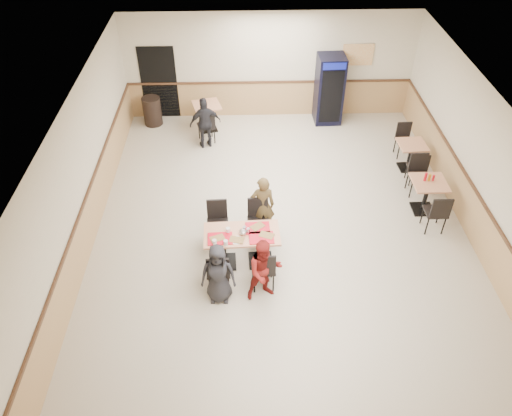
{
  "coord_description": "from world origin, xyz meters",
  "views": [
    {
      "loc": [
        -0.79,
        -8.06,
        7.3
      ],
      "look_at": [
        -0.55,
        -0.5,
        0.99
      ],
      "focal_mm": 35.0,
      "sensor_mm": 36.0,
      "label": 1
    }
  ],
  "objects_px": {
    "lone_diner": "(205,123)",
    "side_table_far": "(411,152)",
    "pepsi_cooler": "(329,90)",
    "trash_bin": "(152,111)",
    "diner_woman_left": "(218,274)",
    "diner_man_opposite": "(262,206)",
    "diner_woman_right": "(265,270)",
    "main_table": "(242,243)",
    "side_table_near": "(427,191)",
    "back_table": "(207,113)"
  },
  "relations": [
    {
      "from": "main_table",
      "to": "pepsi_cooler",
      "type": "distance_m",
      "value": 6.15
    },
    {
      "from": "lone_diner",
      "to": "side_table_far",
      "type": "height_order",
      "value": "lone_diner"
    },
    {
      "from": "diner_man_opposite",
      "to": "side_table_near",
      "type": "relative_size",
      "value": 1.8
    },
    {
      "from": "pepsi_cooler",
      "to": "trash_bin",
      "type": "height_order",
      "value": "pepsi_cooler"
    },
    {
      "from": "diner_woman_right",
      "to": "pepsi_cooler",
      "type": "relative_size",
      "value": 0.7
    },
    {
      "from": "diner_man_opposite",
      "to": "lone_diner",
      "type": "bearing_deg",
      "value": -72.13
    },
    {
      "from": "trash_bin",
      "to": "diner_woman_left",
      "type": "bearing_deg",
      "value": -72.48
    },
    {
      "from": "side_table_near",
      "to": "side_table_far",
      "type": "xyz_separation_m",
      "value": [
        0.09,
        1.64,
        -0.05
      ]
    },
    {
      "from": "diner_woman_right",
      "to": "side_table_far",
      "type": "height_order",
      "value": "diner_woman_right"
    },
    {
      "from": "diner_woman_left",
      "to": "trash_bin",
      "type": "bearing_deg",
      "value": 109.31
    },
    {
      "from": "lone_diner",
      "to": "trash_bin",
      "type": "bearing_deg",
      "value": -53.9
    },
    {
      "from": "diner_woman_left",
      "to": "side_table_far",
      "type": "bearing_deg",
      "value": 43.06
    },
    {
      "from": "side_table_near",
      "to": "pepsi_cooler",
      "type": "xyz_separation_m",
      "value": [
        -1.62,
        4.09,
        0.44
      ]
    },
    {
      "from": "side_table_near",
      "to": "side_table_far",
      "type": "height_order",
      "value": "side_table_near"
    },
    {
      "from": "lone_diner",
      "to": "diner_man_opposite",
      "type": "bearing_deg",
      "value": 95.48
    },
    {
      "from": "diner_man_opposite",
      "to": "side_table_near",
      "type": "bearing_deg",
      "value": -174.17
    },
    {
      "from": "main_table",
      "to": "diner_woman_left",
      "type": "bearing_deg",
      "value": -117.9
    },
    {
      "from": "diner_woman_right",
      "to": "lone_diner",
      "type": "xyz_separation_m",
      "value": [
        -1.31,
        5.21,
        0.03
      ]
    },
    {
      "from": "side_table_far",
      "to": "trash_bin",
      "type": "bearing_deg",
      "value": 160.19
    },
    {
      "from": "diner_woman_left",
      "to": "back_table",
      "type": "xyz_separation_m",
      "value": [
        -0.47,
        6.12,
        -0.14
      ]
    },
    {
      "from": "trash_bin",
      "to": "diner_woman_right",
      "type": "bearing_deg",
      "value": -65.9
    },
    {
      "from": "diner_man_opposite",
      "to": "pepsi_cooler",
      "type": "distance_m",
      "value": 5.13
    },
    {
      "from": "lone_diner",
      "to": "trash_bin",
      "type": "xyz_separation_m",
      "value": [
        -1.57,
        1.22,
        -0.3
      ]
    },
    {
      "from": "main_table",
      "to": "back_table",
      "type": "bearing_deg",
      "value": 97.71
    },
    {
      "from": "diner_man_opposite",
      "to": "side_table_near",
      "type": "height_order",
      "value": "diner_man_opposite"
    },
    {
      "from": "lone_diner",
      "to": "main_table",
      "type": "bearing_deg",
      "value": 85.9
    },
    {
      "from": "back_table",
      "to": "pepsi_cooler",
      "type": "xyz_separation_m",
      "value": [
        3.39,
        0.39,
        0.45
      ]
    },
    {
      "from": "diner_woman_left",
      "to": "side_table_near",
      "type": "xyz_separation_m",
      "value": [
        4.54,
        2.42,
        -0.12
      ]
    },
    {
      "from": "diner_woman_left",
      "to": "side_table_near",
      "type": "relative_size",
      "value": 1.64
    },
    {
      "from": "back_table",
      "to": "lone_diner",
      "type": "bearing_deg",
      "value": -90.0
    },
    {
      "from": "diner_man_opposite",
      "to": "side_table_far",
      "type": "xyz_separation_m",
      "value": [
        3.76,
        2.25,
        -0.24
      ]
    },
    {
      "from": "diner_man_opposite",
      "to": "lone_diner",
      "type": "distance_m",
      "value": 3.69
    },
    {
      "from": "back_table",
      "to": "trash_bin",
      "type": "xyz_separation_m",
      "value": [
        -1.57,
        0.35,
        -0.11
      ]
    },
    {
      "from": "diner_woman_left",
      "to": "pepsi_cooler",
      "type": "relative_size",
      "value": 0.67
    },
    {
      "from": "back_table",
      "to": "pepsi_cooler",
      "type": "relative_size",
      "value": 0.46
    },
    {
      "from": "lone_diner",
      "to": "pepsi_cooler",
      "type": "distance_m",
      "value": 3.63
    },
    {
      "from": "diner_woman_right",
      "to": "side_table_far",
      "type": "relative_size",
      "value": 1.89
    },
    {
      "from": "pepsi_cooler",
      "to": "diner_man_opposite",
      "type": "bearing_deg",
      "value": -115.69
    },
    {
      "from": "lone_diner",
      "to": "back_table",
      "type": "distance_m",
      "value": 0.89
    },
    {
      "from": "back_table",
      "to": "diner_man_opposite",
      "type": "bearing_deg",
      "value": -72.62
    },
    {
      "from": "diner_woman_right",
      "to": "side_table_near",
      "type": "relative_size",
      "value": 1.71
    },
    {
      "from": "side_table_near",
      "to": "back_table",
      "type": "bearing_deg",
      "value": 143.62
    },
    {
      "from": "side_table_near",
      "to": "diner_man_opposite",
      "type": "bearing_deg",
      "value": -170.61
    },
    {
      "from": "diner_man_opposite",
      "to": "lone_diner",
      "type": "relative_size",
      "value": 1.01
    },
    {
      "from": "side_table_far",
      "to": "diner_man_opposite",
      "type": "bearing_deg",
      "value": -149.09
    },
    {
      "from": "main_table",
      "to": "diner_woman_left",
      "type": "xyz_separation_m",
      "value": [
        -0.44,
        -0.91,
        0.13
      ]
    },
    {
      "from": "diner_woman_right",
      "to": "pepsi_cooler",
      "type": "distance_m",
      "value": 6.81
    },
    {
      "from": "pepsi_cooler",
      "to": "lone_diner",
      "type": "bearing_deg",
      "value": -161.7
    },
    {
      "from": "diner_woman_left",
      "to": "main_table",
      "type": "bearing_deg",
      "value": 66.09
    },
    {
      "from": "diner_woman_left",
      "to": "pepsi_cooler",
      "type": "distance_m",
      "value": 7.14
    }
  ]
}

